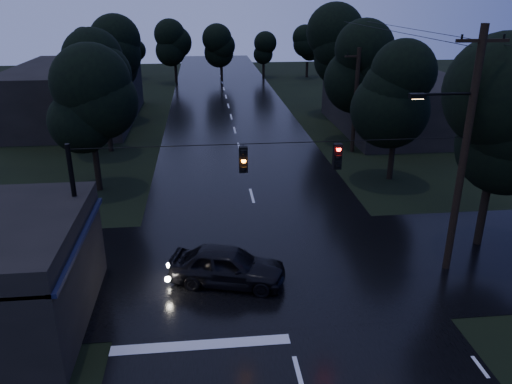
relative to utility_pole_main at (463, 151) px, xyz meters
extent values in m
cube|color=black|center=(-7.41, 19.00, -5.26)|extent=(12.00, 120.00, 0.02)
cube|color=black|center=(-7.41, 1.00, -5.26)|extent=(60.00, 9.00, 0.02)
cube|color=black|center=(-14.41, -2.00, -2.06)|extent=(0.30, 7.00, 0.15)
cylinder|color=black|center=(-14.61, -5.00, -3.76)|extent=(0.10, 0.10, 3.00)
cylinder|color=black|center=(-14.61, 1.00, -3.76)|extent=(0.10, 0.10, 3.00)
cube|color=#FFDA66|center=(-14.46, -3.50, -2.76)|extent=(0.06, 1.60, 0.50)
cube|color=#FFDA66|center=(-14.46, -0.80, -2.76)|extent=(0.06, 1.20, 0.50)
cube|color=black|center=(6.59, 23.00, -3.06)|extent=(10.00, 14.00, 4.40)
cube|color=black|center=(-21.41, 29.00, -2.76)|extent=(10.00, 16.00, 5.00)
cylinder|color=black|center=(0.09, 0.00, -0.26)|extent=(0.30, 0.30, 10.00)
cube|color=black|center=(0.09, 0.00, 4.14)|extent=(2.00, 0.12, 0.12)
cylinder|color=black|center=(-1.01, 0.00, 2.24)|extent=(2.20, 0.10, 0.10)
cube|color=black|center=(-2.11, 0.00, 2.19)|extent=(0.60, 0.25, 0.18)
cube|color=#FFB266|center=(-2.11, 0.00, 2.09)|extent=(0.45, 0.18, 0.03)
cylinder|color=black|center=(0.89, 17.00, -1.51)|extent=(0.30, 0.30, 7.50)
cube|color=black|center=(0.89, 17.00, 1.64)|extent=(2.00, 0.12, 0.12)
cylinder|color=black|center=(-14.91, 0.00, -2.26)|extent=(0.18, 0.18, 6.00)
cylinder|color=black|center=(-7.41, 0.00, 0.54)|extent=(15.00, 0.03, 0.03)
cube|color=black|center=(-8.61, 0.00, -0.06)|extent=(0.32, 0.25, 1.00)
sphere|color=orange|center=(-8.61, -0.15, -0.06)|extent=(0.18, 0.18, 0.18)
cube|color=black|center=(-5.01, 0.00, -0.06)|extent=(0.32, 0.25, 1.00)
sphere|color=#FF0C07|center=(-5.01, -0.15, -0.06)|extent=(0.18, 0.18, 0.18)
cylinder|color=black|center=(2.59, 2.00, -3.86)|extent=(0.36, 0.36, 2.80)
sphere|color=black|center=(2.59, 2.00, -0.46)|extent=(4.48, 4.48, 4.48)
sphere|color=black|center=(2.59, 2.00, 0.74)|extent=(4.48, 4.48, 4.48)
sphere|color=black|center=(2.59, 2.00, 1.94)|extent=(4.48, 4.48, 4.48)
cylinder|color=black|center=(-16.41, 11.00, -4.03)|extent=(0.36, 0.36, 2.45)
sphere|color=black|center=(-16.41, 11.00, -1.06)|extent=(3.92, 3.92, 3.92)
sphere|color=black|center=(-16.41, 11.00, -0.01)|extent=(3.92, 3.92, 3.92)
sphere|color=black|center=(-16.41, 11.00, 1.04)|extent=(3.92, 3.92, 3.92)
cylinder|color=black|center=(-17.01, 19.00, -3.95)|extent=(0.36, 0.36, 2.62)
sphere|color=black|center=(-17.01, 19.00, -0.76)|extent=(4.20, 4.20, 4.20)
sphere|color=black|center=(-17.01, 19.00, 0.37)|extent=(4.20, 4.20, 4.20)
sphere|color=black|center=(-17.01, 19.00, 1.49)|extent=(4.20, 4.20, 4.20)
cylinder|color=black|center=(-17.61, 29.00, -3.86)|extent=(0.36, 0.36, 2.80)
sphere|color=black|center=(-17.61, 29.00, -0.46)|extent=(4.48, 4.48, 4.48)
sphere|color=black|center=(-17.61, 29.00, 0.74)|extent=(4.48, 4.48, 4.48)
sphere|color=black|center=(-17.61, 29.00, 1.94)|extent=(4.48, 4.48, 4.48)
cylinder|color=black|center=(1.59, 11.00, -3.95)|extent=(0.36, 0.36, 2.62)
sphere|color=black|center=(1.59, 11.00, -0.76)|extent=(4.20, 4.20, 4.20)
sphere|color=black|center=(1.59, 11.00, 0.37)|extent=(4.20, 4.20, 4.20)
sphere|color=black|center=(1.59, 11.00, 1.49)|extent=(4.20, 4.20, 4.20)
cylinder|color=black|center=(2.19, 19.00, -3.86)|extent=(0.36, 0.36, 2.80)
sphere|color=black|center=(2.19, 19.00, -0.46)|extent=(4.48, 4.48, 4.48)
sphere|color=black|center=(2.19, 19.00, 0.74)|extent=(4.48, 4.48, 4.48)
sphere|color=black|center=(2.19, 19.00, 1.94)|extent=(4.48, 4.48, 4.48)
cylinder|color=black|center=(2.79, 29.00, -3.77)|extent=(0.36, 0.36, 2.97)
sphere|color=black|center=(2.79, 29.00, -0.16)|extent=(4.76, 4.76, 4.76)
sphere|color=black|center=(2.79, 29.00, 1.12)|extent=(4.76, 4.76, 4.76)
sphere|color=black|center=(2.79, 29.00, 2.39)|extent=(4.76, 4.76, 4.76)
imported|color=black|center=(-9.30, -0.18, -4.46)|extent=(5.00, 3.07, 1.59)
camera|label=1|loc=(-10.03, -17.73, 5.74)|focal=35.00mm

